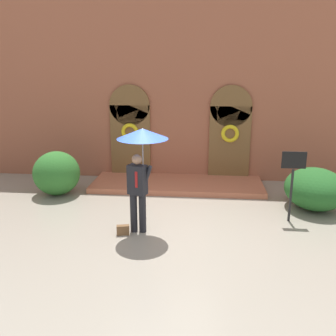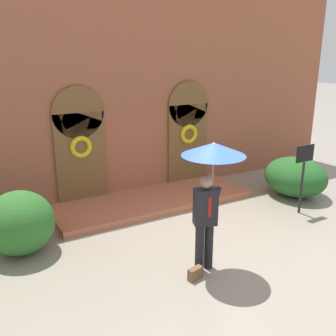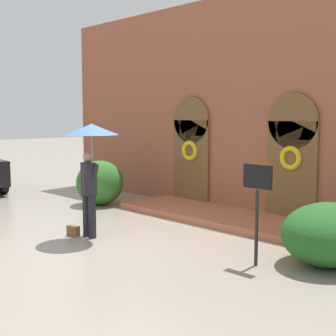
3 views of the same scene
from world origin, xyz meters
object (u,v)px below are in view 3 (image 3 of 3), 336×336
Objects in this scene: sign_post at (257,198)px; shrub_left at (100,183)px; person_with_umbrella at (91,146)px; shrub_right at (329,234)px; handbag at (73,231)px.

sign_post reaches higher than shrub_left.
person_with_umbrella reaches higher than shrub_right.
person_with_umbrella is at bearing -156.30° from shrub_right.
shrub_right is at bearing 23.70° from person_with_umbrella.
shrub_right is (4.66, 2.07, 0.42)m from handbag.
sign_post reaches higher than handbag.
handbag is 3.54m from shrub_left.
shrub_left is 0.75× the size of shrub_right.
shrub_right is at bearing 11.63° from handbag.
handbag is at bearing -156.10° from shrub_right.
shrub_right is (0.83, 0.93, -0.63)m from sign_post.
sign_post reaches higher than shrub_right.
shrub_right is at bearing -3.37° from shrub_left.
person_with_umbrella is 3.89m from shrub_left.
person_with_umbrella is 1.77× the size of shrub_left.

